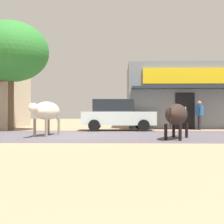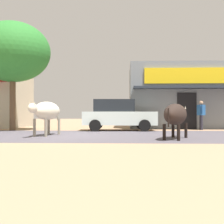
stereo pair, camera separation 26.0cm
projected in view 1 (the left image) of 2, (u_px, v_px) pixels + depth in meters
The scene contains 8 objects.
ground at pixel (60, 135), 12.70m from camera, with size 80.00×80.00×0.00m, color tan.
asphalt_road at pixel (60, 135), 12.70m from camera, with size 72.00×6.79×0.00m, color #544E57.
storefront_right_club at pixel (189, 97), 20.08m from camera, with size 7.97×5.73×3.95m.
roadside_tree at pixel (11, 52), 16.31m from camera, with size 4.00×4.00×5.80m.
parked_hatchback_car at pixel (117, 115), 16.30m from camera, with size 3.88×2.02×1.64m.
cow_near_brown at pixel (47, 111), 12.44m from camera, with size 1.03×2.62×1.38m.
cow_far_dark at pixel (177, 115), 10.91m from camera, with size 1.39×2.60×1.25m.
pedestrian_by_shop at pixel (199, 113), 17.01m from camera, with size 0.48×0.61×1.60m.
Camera 1 is at (2.48, -12.65, 0.90)m, focal length 49.21 mm.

